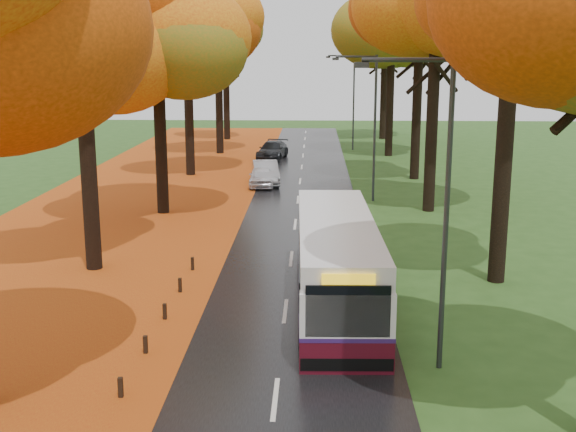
# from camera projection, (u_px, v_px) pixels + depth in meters

# --- Properties ---
(road) EXTENTS (6.50, 90.00, 0.04)m
(road) POSITION_uv_depth(u_px,v_px,m) (296.00, 220.00, 35.65)
(road) COLOR black
(road) RESTS_ON ground
(centre_line) EXTENTS (0.12, 90.00, 0.01)m
(centre_line) POSITION_uv_depth(u_px,v_px,m) (296.00, 219.00, 35.65)
(centre_line) COLOR silver
(centre_line) RESTS_ON road
(leaf_verge) EXTENTS (12.00, 90.00, 0.02)m
(leaf_verge) POSITION_uv_depth(u_px,v_px,m) (116.00, 219.00, 35.97)
(leaf_verge) COLOR #9A250E
(leaf_verge) RESTS_ON ground
(leaf_drift) EXTENTS (0.90, 90.00, 0.01)m
(leaf_drift) POSITION_uv_depth(u_px,v_px,m) (234.00, 219.00, 35.75)
(leaf_drift) COLOR #B25E12
(leaf_drift) RESTS_ON road
(trees_left) EXTENTS (9.20, 74.00, 13.88)m
(trees_left) POSITION_uv_depth(u_px,v_px,m) (153.00, 23.00, 35.82)
(trees_left) COLOR black
(trees_left) RESTS_ON ground
(trees_right) EXTENTS (9.30, 74.20, 13.96)m
(trees_right) POSITION_uv_depth(u_px,v_px,m) (444.00, 19.00, 35.14)
(trees_right) COLOR black
(trees_right) RESTS_ON ground
(bollard_row) EXTENTS (0.11, 23.51, 0.52)m
(bollard_row) POSITION_uv_depth(u_px,v_px,m) (105.00, 414.00, 15.94)
(bollard_row) COLOR black
(bollard_row) RESTS_ON ground
(streetlamp_near) EXTENTS (2.45, 0.18, 8.00)m
(streetlamp_near) POSITION_uv_depth(u_px,v_px,m) (437.00, 191.00, 17.91)
(streetlamp_near) COLOR #333538
(streetlamp_near) RESTS_ON ground
(streetlamp_mid) EXTENTS (2.45, 0.18, 8.00)m
(streetlamp_mid) POSITION_uv_depth(u_px,v_px,m) (370.00, 116.00, 39.36)
(streetlamp_mid) COLOR #333538
(streetlamp_mid) RESTS_ON ground
(streetlamp_far) EXTENTS (2.45, 0.18, 8.00)m
(streetlamp_far) POSITION_uv_depth(u_px,v_px,m) (351.00, 94.00, 60.80)
(streetlamp_far) COLOR #333538
(streetlamp_far) RESTS_ON ground
(bus) EXTENTS (2.71, 10.76, 2.82)m
(bus) POSITION_uv_depth(u_px,v_px,m) (336.00, 261.00, 23.27)
(bus) COLOR #470B16
(bus) RESTS_ON road
(car_white) EXTENTS (1.64, 3.75, 1.26)m
(car_white) POSITION_uv_depth(u_px,v_px,m) (262.00, 176.00, 44.54)
(car_white) COLOR silver
(car_white) RESTS_ON road
(car_silver) EXTENTS (2.11, 4.52, 1.43)m
(car_silver) POSITION_uv_depth(u_px,v_px,m) (265.00, 173.00, 45.29)
(car_silver) COLOR gray
(car_silver) RESTS_ON road
(car_dark) EXTENTS (2.56, 4.89, 1.35)m
(car_dark) POSITION_uv_depth(u_px,v_px,m) (273.00, 150.00, 56.11)
(car_dark) COLOR black
(car_dark) RESTS_ON road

